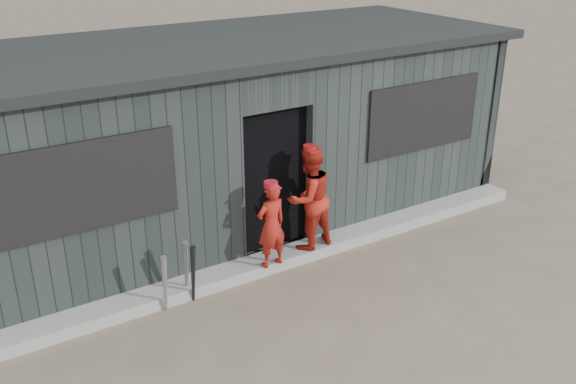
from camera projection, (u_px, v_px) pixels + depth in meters
ground at (376, 332)px, 6.98m from camera, size 80.00×80.00×0.00m
curb at (287, 256)px, 8.36m from camera, size 8.00×0.36×0.15m
bat_left at (165, 284)px, 7.15m from camera, size 0.10×0.20×0.77m
bat_mid at (186, 269)px, 7.41m from camera, size 0.14×0.28×0.82m
bat_right at (193, 274)px, 7.32m from camera, size 0.11×0.24×0.79m
player_red_left at (271, 225)px, 7.80m from camera, size 0.42×0.30×1.10m
player_red_right at (309, 198)px, 8.21m from camera, size 0.72×0.59×1.38m
player_grey_back at (277, 195)px, 8.74m from camera, size 0.67×0.46×1.31m
dugout at (224, 134)px, 9.18m from camera, size 8.30×3.30×2.62m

